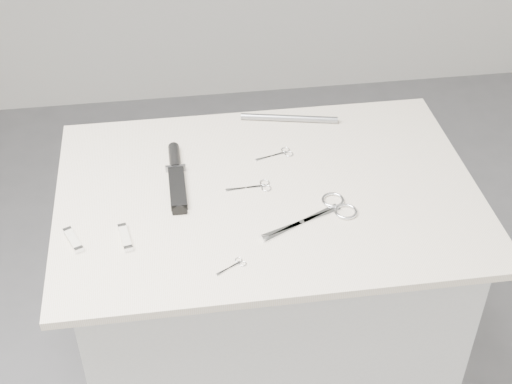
{
  "coord_description": "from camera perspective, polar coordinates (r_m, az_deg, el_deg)",
  "views": [
    {
      "loc": [
        -0.22,
        -1.31,
        1.97
      ],
      "look_at": [
        -0.03,
        -0.0,
        0.92
      ],
      "focal_mm": 50.0,
      "sensor_mm": 36.0,
      "label": 1
    }
  ],
  "objects": [
    {
      "name": "pocket_knife_a",
      "position": [
        1.6,
        -14.42,
        -3.75
      ],
      "size": [
        0.05,
        0.08,
        0.01
      ],
      "rotation": [
        0.0,
        0.0,
        1.97
      ],
      "color": "beige",
      "rests_on": "display_board"
    },
    {
      "name": "pocket_knife_b",
      "position": [
        1.58,
        -10.42,
        -3.6
      ],
      "size": [
        0.03,
        0.09,
        0.01
      ],
      "rotation": [
        0.0,
        0.0,
        1.75
      ],
      "color": "beige",
      "rests_on": "display_board"
    },
    {
      "name": "embroidery_scissors_a",
      "position": [
        1.7,
        0.03,
        0.43
      ],
      "size": [
        0.11,
        0.05,
        0.0
      ],
      "rotation": [
        0.0,
        0.0,
        0.05
      ],
      "color": "silver",
      "rests_on": "display_board"
    },
    {
      "name": "large_shears",
      "position": [
        1.64,
        5.63,
        -1.57
      ],
      "size": [
        0.23,
        0.15,
        0.01
      ],
      "rotation": [
        0.0,
        0.0,
        0.42
      ],
      "color": "silver",
      "rests_on": "display_board"
    },
    {
      "name": "tiny_scissors",
      "position": [
        1.5,
        -1.76,
        -5.89
      ],
      "size": [
        0.07,
        0.05,
        0.0
      ],
      "rotation": [
        0.0,
        0.0,
        0.53
      ],
      "color": "silver",
      "rests_on": "display_board"
    },
    {
      "name": "plinth",
      "position": [
        2.02,
        0.81,
        -10.3
      ],
      "size": [
        0.9,
        0.6,
        0.9
      ],
      "primitive_type": "cube",
      "color": "silver",
      "rests_on": "ground"
    },
    {
      "name": "display_board",
      "position": [
        1.7,
        0.95,
        -0.07
      ],
      "size": [
        1.0,
        0.7,
        0.02
      ],
      "primitive_type": "cube",
      "color": "beige",
      "rests_on": "plinth"
    },
    {
      "name": "sheathed_knife",
      "position": [
        1.74,
        -6.41,
        1.51
      ],
      "size": [
        0.06,
        0.25,
        0.03
      ],
      "rotation": [
        0.0,
        0.0,
        1.57
      ],
      "color": "black",
      "rests_on": "display_board"
    },
    {
      "name": "embroidery_scissors_b",
      "position": [
        1.81,
        1.9,
        3.06
      ],
      "size": [
        0.1,
        0.05,
        0.0
      ],
      "rotation": [
        0.0,
        0.0,
        0.28
      ],
      "color": "silver",
      "rests_on": "display_board"
    },
    {
      "name": "metal_rail",
      "position": [
        1.94,
        2.67,
        5.92
      ],
      "size": [
        0.26,
        0.07,
        0.02
      ],
      "primitive_type": "cylinder",
      "rotation": [
        0.0,
        1.57,
        -0.22
      ],
      "color": "gray",
      "rests_on": "display_board"
    }
  ]
}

